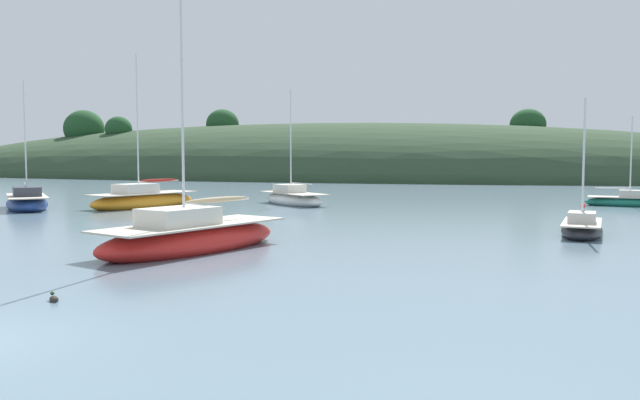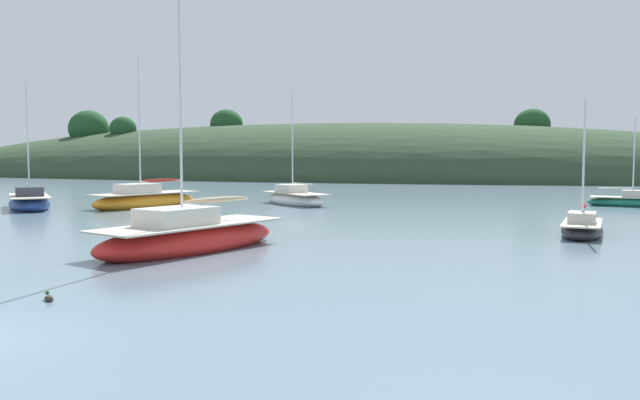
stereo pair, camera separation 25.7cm
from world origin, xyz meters
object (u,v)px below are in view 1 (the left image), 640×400
object	(u,v)px
sailboat_white_near	(192,237)
sailboat_teal_outer	(293,199)
sailboat_yellow_far	(27,202)
sailboat_grey_yawl	(626,201)
sailboat_blue_center	(143,200)
sailboat_red_portside	(582,228)
duck_straggler	(54,299)

from	to	relation	value
sailboat_white_near	sailboat_teal_outer	bearing A→B (deg)	101.70
sailboat_yellow_far	sailboat_grey_yawl	world-z (taller)	sailboat_yellow_far
sailboat_yellow_far	sailboat_blue_center	size ratio (longest dim) A/B	0.81
sailboat_blue_center	sailboat_grey_yawl	distance (m)	31.74
sailboat_yellow_far	sailboat_grey_yawl	size ratio (longest dim) A/B	1.34
sailboat_teal_outer	sailboat_grey_yawl	xyz separation A→B (m)	(21.44, 5.72, -0.08)
sailboat_blue_center	sailboat_red_portside	bearing A→B (deg)	-14.54
sailboat_red_portside	sailboat_blue_center	size ratio (longest dim) A/B	0.58
sailboat_grey_yawl	duck_straggler	xyz separation A→B (m)	(-16.12, -34.33, -0.27)
sailboat_yellow_far	duck_straggler	distance (m)	27.88
sailboat_red_portside	sailboat_grey_yawl	distance (m)	18.21
sailboat_red_portside	sailboat_blue_center	bearing A→B (deg)	165.46
sailboat_teal_outer	sailboat_red_portside	distance (m)	21.22
sailboat_grey_yawl	sailboat_yellow_far	bearing A→B (deg)	-157.83
sailboat_yellow_far	sailboat_blue_center	bearing A→B (deg)	30.00
sailboat_white_near	sailboat_red_portside	bearing A→B (deg)	33.90
sailboat_blue_center	duck_straggler	bearing A→B (deg)	-59.62
sailboat_yellow_far	sailboat_grey_yawl	distance (m)	38.67
sailboat_teal_outer	sailboat_red_portside	size ratio (longest dim) A/B	1.39
sailboat_white_near	sailboat_grey_yawl	size ratio (longest dim) A/B	1.79
sailboat_yellow_far	sailboat_red_portside	xyz separation A→B (m)	(31.83, -3.18, -0.10)
sailboat_red_portside	sailboat_white_near	bearing A→B (deg)	-146.10
sailboat_white_near	duck_straggler	size ratio (longest dim) A/B	27.87
sailboat_teal_outer	sailboat_blue_center	size ratio (longest dim) A/B	0.80
sailboat_grey_yawl	duck_straggler	bearing A→B (deg)	-115.15
sailboat_red_portside	sailboat_blue_center	world-z (taller)	sailboat_blue_center
sailboat_white_near	sailboat_red_portside	distance (m)	15.83
sailboat_teal_outer	sailboat_white_near	bearing A→B (deg)	-78.30
sailboat_white_near	sailboat_red_portside	xyz separation A→B (m)	(13.14, 8.83, -0.15)
sailboat_teal_outer	sailboat_white_near	xyz separation A→B (m)	(4.32, -20.88, 0.06)
sailboat_blue_center	duck_straggler	world-z (taller)	sailboat_blue_center
sailboat_yellow_far	sailboat_white_near	xyz separation A→B (m)	(18.69, -12.01, 0.05)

